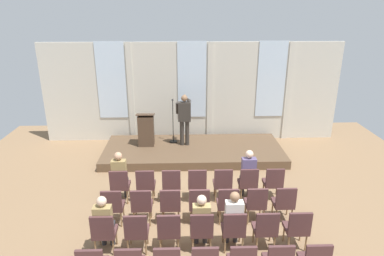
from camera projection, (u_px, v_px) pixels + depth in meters
ground_plane at (199, 229)px, 7.72m from camera, size 14.47×14.47×0.00m
rear_partition at (193, 92)px, 12.31m from camera, size 10.74×0.14×3.64m
stage_platform at (193, 151)px, 11.48m from camera, size 5.96×2.41×0.28m
speaker at (184, 116)px, 11.32m from camera, size 0.51×0.69×1.75m
mic_stand at (173, 133)px, 11.78m from camera, size 0.28×0.28×1.55m
lectern at (146, 130)px, 11.45m from camera, size 0.60×0.48×1.16m
chair_r0_c0 at (120, 184)px, 8.58m from camera, size 0.46×0.44×0.94m
audience_r0_c0 at (120, 174)px, 8.58m from camera, size 0.36×0.39×1.38m
chair_r0_c1 at (146, 183)px, 8.60m from camera, size 0.46×0.44×0.94m
chair_r0_c2 at (172, 183)px, 8.62m from camera, size 0.46×0.44×0.94m
chair_r0_c3 at (197, 183)px, 8.64m from camera, size 0.46×0.44×0.94m
chair_r0_c4 at (223, 182)px, 8.66m from camera, size 0.46×0.44×0.94m
chair_r0_c5 at (248, 182)px, 8.68m from camera, size 0.46×0.44×0.94m
audience_r0_c5 at (248, 172)px, 8.67m from camera, size 0.36×0.39×1.39m
chair_r0_c6 at (273, 181)px, 8.70m from camera, size 0.46×0.44×0.94m
chair_r1_c0 at (113, 204)px, 7.69m from camera, size 0.46×0.44×0.94m
chair_r1_c1 at (142, 204)px, 7.71m from camera, size 0.46×0.44×0.94m
chair_r1_c2 at (170, 203)px, 7.73m from camera, size 0.46×0.44×0.94m
chair_r1_c3 at (199, 203)px, 7.75m from camera, size 0.46×0.44×0.94m
chair_r1_c4 at (228, 202)px, 7.77m from camera, size 0.46×0.44×0.94m
chair_r1_c5 at (256, 202)px, 7.79m from camera, size 0.46×0.44×0.94m
chair_r1_c6 at (284, 202)px, 7.81m from camera, size 0.46×0.44×0.94m
chair_r2_c0 at (104, 231)px, 6.79m from camera, size 0.46×0.44×0.94m
audience_r2_c0 at (104, 221)px, 6.81m from camera, size 0.36×0.39×1.29m
chair_r2_c1 at (137, 230)px, 6.81m from camera, size 0.46×0.44×0.94m
chair_r2_c2 at (169, 229)px, 6.83m from camera, size 0.46×0.44×0.94m
chair_r2_c3 at (202, 229)px, 6.85m from camera, size 0.46×0.44×0.94m
audience_r2_c3 at (201, 219)px, 6.87m from camera, size 0.36×0.39×1.28m
chair_r2_c4 at (234, 228)px, 6.87m from camera, size 0.46×0.44×0.94m
audience_r2_c4 at (234, 217)px, 6.88m from camera, size 0.36×0.39×1.34m
chair_r2_c5 at (266, 228)px, 6.89m from camera, size 0.46×0.44×0.94m
chair_r2_c6 at (297, 227)px, 6.91m from camera, size 0.46×0.44×0.94m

